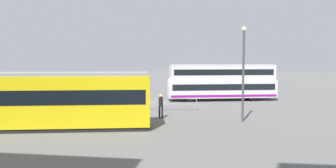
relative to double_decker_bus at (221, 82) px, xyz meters
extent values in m
plane|color=slate|center=(5.80, 1.88, -1.97)|extent=(160.00, 160.00, 0.00)
cube|color=silver|center=(-0.01, 0.00, -0.69)|extent=(11.65, 4.46, 1.86)
cube|color=silver|center=(-0.01, 0.00, 1.00)|extent=(11.30, 4.30, 1.52)
cube|color=black|center=(-0.01, 0.00, -0.47)|extent=(11.10, 4.38, 0.64)
cube|color=black|center=(-0.01, 0.00, 1.07)|extent=(10.74, 4.23, 0.60)
cube|color=#8C198C|center=(-0.01, 0.00, -1.37)|extent=(11.43, 4.46, 0.24)
cube|color=#B2B2B7|center=(-0.01, 0.00, 1.81)|extent=(11.30, 4.30, 0.10)
cylinder|color=black|center=(3.47, 0.64, -1.47)|extent=(1.42, 2.53, 1.00)
cylinder|color=black|center=(-3.09, -0.57, -1.47)|extent=(1.42, 2.53, 1.00)
cube|color=yellow|center=(11.74, 15.14, -0.15)|extent=(12.46, 4.45, 3.15)
cube|color=black|center=(11.74, 15.14, 0.17)|extent=(11.98, 4.40, 0.90)
cube|color=gray|center=(11.74, 15.14, 1.53)|extent=(12.19, 4.21, 0.20)
cube|color=black|center=(11.74, 15.14, -1.85)|extent=(12.20, 4.29, 0.25)
cylinder|color=black|center=(11.00, 6.90, -1.58)|extent=(0.14, 0.14, 0.78)
cylinder|color=black|center=(10.97, 6.69, -1.58)|extent=(0.14, 0.14, 0.78)
cylinder|color=navy|center=(10.99, 6.80, -0.89)|extent=(0.36, 0.36, 0.60)
sphere|color=beige|center=(10.99, 6.80, -0.48)|extent=(0.21, 0.21, 0.21)
cylinder|color=black|center=(5.22, 10.92, -1.53)|extent=(0.14, 0.14, 0.89)
cylinder|color=black|center=(5.43, 10.86, -1.53)|extent=(0.14, 0.14, 0.89)
cylinder|color=black|center=(5.32, 10.89, -0.74)|extent=(0.39, 0.39, 0.68)
sphere|color=beige|center=(5.32, 10.89, -0.28)|extent=(0.24, 0.24, 0.24)
cube|color=gray|center=(6.04, 7.31, -0.92)|extent=(6.79, 0.11, 0.06)
cube|color=gray|center=(6.04, 7.31, -1.42)|extent=(6.79, 0.11, 0.06)
cylinder|color=gray|center=(2.64, 7.34, -1.45)|extent=(0.07, 0.07, 1.05)
cylinder|color=gray|center=(6.04, 7.31, -1.45)|extent=(0.07, 0.07, 1.05)
cylinder|color=gray|center=(9.43, 7.29, -1.45)|extent=(0.07, 0.07, 1.05)
cylinder|color=slate|center=(10.48, 6.48, -0.79)|extent=(0.10, 0.10, 2.36)
cube|color=#D8D84C|center=(10.47, 6.52, -0.05)|extent=(1.07, 0.34, 0.69)
cylinder|color=#4C4C51|center=(-0.60, 11.70, 1.21)|extent=(0.16, 0.16, 6.36)
sphere|color=#F2EFCC|center=(-0.60, 11.70, 4.54)|extent=(0.36, 0.36, 0.36)
camera|label=1|loc=(2.71, 34.84, 2.55)|focal=34.68mm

